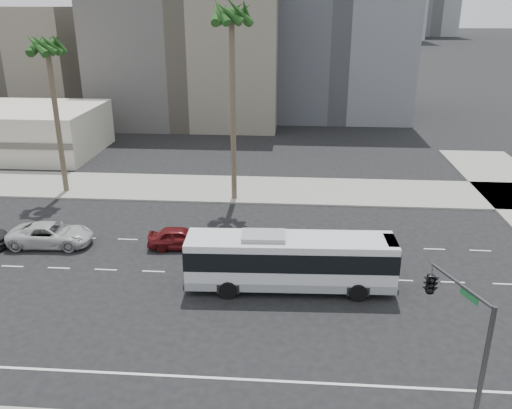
# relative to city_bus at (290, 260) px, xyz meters

# --- Properties ---
(ground) EXTENTS (700.00, 700.00, 0.00)m
(ground) POSITION_rel_city_bus_xyz_m (-2.37, 1.34, -1.78)
(ground) COLOR black
(ground) RESTS_ON ground
(sidewalk_north) EXTENTS (120.00, 7.00, 0.15)m
(sidewalk_north) POSITION_rel_city_bus_xyz_m (-2.37, 16.84, -1.71)
(sidewalk_north) COLOR gray
(sidewalk_north) RESTS_ON ground
(midrise_beige_west) EXTENTS (24.00, 18.00, 18.00)m
(midrise_beige_west) POSITION_rel_city_bus_xyz_m (-14.37, 46.34, 7.22)
(midrise_beige_west) COLOR #5C5853
(midrise_beige_west) RESTS_ON ground
(midrise_gray_center) EXTENTS (20.00, 20.00, 26.00)m
(midrise_gray_center) POSITION_rel_city_bus_xyz_m (5.63, 53.34, 11.22)
(midrise_gray_center) COLOR #4F5259
(midrise_gray_center) RESTS_ON ground
(midrise_beige_far) EXTENTS (18.00, 16.00, 15.00)m
(midrise_beige_far) POSITION_rel_city_bus_xyz_m (-40.37, 51.34, 5.72)
(midrise_beige_far) COLOR #5C5853
(midrise_beige_far) RESTS_ON ground
(city_bus) EXTENTS (11.90, 3.07, 3.39)m
(city_bus) POSITION_rel_city_bus_xyz_m (0.00, 0.00, 0.00)
(city_bus) COLOR silver
(city_bus) RESTS_ON ground
(car_a) EXTENTS (2.13, 4.44, 1.46)m
(car_a) POSITION_rel_city_bus_xyz_m (-7.41, 4.82, -1.05)
(car_a) COLOR maroon
(car_a) RESTS_ON ground
(car_b) EXTENTS (2.84, 5.68, 1.55)m
(car_b) POSITION_rel_city_bus_xyz_m (-16.24, 4.58, -1.01)
(car_b) COLOR silver
(car_b) RESTS_ON ground
(traffic_signal) EXTENTS (2.84, 3.97, 6.20)m
(traffic_signal) POSITION_rel_city_bus_xyz_m (5.61, -8.81, 3.39)
(traffic_signal) COLOR #262628
(traffic_signal) RESTS_ON ground
(palm_near) EXTENTS (4.68, 4.68, 15.76)m
(palm_near) POSITION_rel_city_bus_xyz_m (-4.85, 14.41, 12.50)
(palm_near) COLOR brown
(palm_near) RESTS_ON ground
(palm_mid) EXTENTS (4.31, 4.31, 13.35)m
(palm_mid) POSITION_rel_city_bus_xyz_m (-19.69, 15.17, 10.23)
(palm_mid) COLOR brown
(palm_mid) RESTS_ON ground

